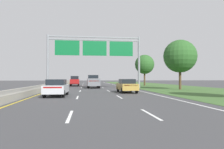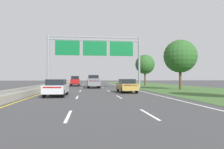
{
  "view_description": "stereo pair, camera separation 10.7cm",
  "coord_description": "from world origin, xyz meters",
  "px_view_note": "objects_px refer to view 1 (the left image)",
  "views": [
    {
      "loc": [
        -1.16,
        1.01,
        1.69
      ],
      "look_at": [
        2.13,
        26.92,
        2.13
      ],
      "focal_mm": 33.53,
      "sensor_mm": 36.0,
      "label": 1
    },
    {
      "loc": [
        -1.06,
        1.0,
        1.69
      ],
      "look_at": [
        2.13,
        26.92,
        2.13
      ],
      "focal_mm": 33.53,
      "sensor_mm": 36.0,
      "label": 2
    }
  ],
  "objects_px": {
    "car_silver_left_lane_sedan": "(57,87)",
    "roadside_tree_far": "(145,64)",
    "car_gold_right_lane_sedan": "(127,85)",
    "pickup_truck_grey": "(93,82)",
    "car_red_left_lane_suv": "(75,81)",
    "roadside_tree_mid": "(180,56)",
    "overhead_sign_gantry": "(95,51)"
  },
  "relations": [
    {
      "from": "car_red_left_lane_suv",
      "to": "roadside_tree_far",
      "type": "xyz_separation_m",
      "value": [
        15.31,
        -1.4,
        3.61
      ]
    },
    {
      "from": "overhead_sign_gantry",
      "to": "roadside_tree_mid",
      "type": "distance_m",
      "value": 13.19
    },
    {
      "from": "car_silver_left_lane_sedan",
      "to": "roadside_tree_mid",
      "type": "height_order",
      "value": "roadside_tree_mid"
    },
    {
      "from": "car_gold_right_lane_sedan",
      "to": "car_silver_left_lane_sedan",
      "type": "bearing_deg",
      "value": 118.07
    },
    {
      "from": "car_silver_left_lane_sedan",
      "to": "roadside_tree_far",
      "type": "xyz_separation_m",
      "value": [
        15.66,
        25.04,
        3.89
      ]
    },
    {
      "from": "car_gold_right_lane_sedan",
      "to": "car_silver_left_lane_sedan",
      "type": "distance_m",
      "value": 8.47
    },
    {
      "from": "pickup_truck_grey",
      "to": "car_red_left_lane_suv",
      "type": "relative_size",
      "value": 1.15
    },
    {
      "from": "overhead_sign_gantry",
      "to": "car_gold_right_lane_sedan",
      "type": "height_order",
      "value": "overhead_sign_gantry"
    },
    {
      "from": "overhead_sign_gantry",
      "to": "car_red_left_lane_suv",
      "type": "xyz_separation_m",
      "value": [
        -3.78,
        12.67,
        -5.0
      ]
    },
    {
      "from": "roadside_tree_mid",
      "to": "car_silver_left_lane_sedan",
      "type": "bearing_deg",
      "value": -150.93
    },
    {
      "from": "car_silver_left_lane_sedan",
      "to": "overhead_sign_gantry",
      "type": "bearing_deg",
      "value": -15.44
    },
    {
      "from": "car_red_left_lane_suv",
      "to": "car_silver_left_lane_sedan",
      "type": "xyz_separation_m",
      "value": [
        -0.34,
        -26.44,
        -0.28
      ]
    },
    {
      "from": "pickup_truck_grey",
      "to": "roadside_tree_mid",
      "type": "xyz_separation_m",
      "value": [
        12.41,
        -6.75,
        3.8
      ]
    },
    {
      "from": "car_red_left_lane_suv",
      "to": "roadside_tree_mid",
      "type": "relative_size",
      "value": 0.65
    },
    {
      "from": "pickup_truck_grey",
      "to": "overhead_sign_gantry",
      "type": "bearing_deg",
      "value": -176.93
    },
    {
      "from": "overhead_sign_gantry",
      "to": "car_gold_right_lane_sedan",
      "type": "relative_size",
      "value": 3.41
    },
    {
      "from": "car_red_left_lane_suv",
      "to": "car_gold_right_lane_sedan",
      "type": "xyz_separation_m",
      "value": [
        7.1,
        -22.41,
        -0.28
      ]
    },
    {
      "from": "pickup_truck_grey",
      "to": "car_red_left_lane_suv",
      "type": "xyz_separation_m",
      "value": [
        -3.64,
        10.58,
        0.02
      ]
    },
    {
      "from": "roadside_tree_mid",
      "to": "roadside_tree_far",
      "type": "distance_m",
      "value": 15.95
    },
    {
      "from": "pickup_truck_grey",
      "to": "car_red_left_lane_suv",
      "type": "distance_m",
      "value": 11.19
    },
    {
      "from": "roadside_tree_far",
      "to": "overhead_sign_gantry",
      "type": "bearing_deg",
      "value": -135.68
    },
    {
      "from": "overhead_sign_gantry",
      "to": "car_red_left_lane_suv",
      "type": "relative_size",
      "value": 3.18
    },
    {
      "from": "pickup_truck_grey",
      "to": "car_red_left_lane_suv",
      "type": "bearing_deg",
      "value": 18.31
    },
    {
      "from": "pickup_truck_grey",
      "to": "roadside_tree_far",
      "type": "bearing_deg",
      "value": -52.5
    },
    {
      "from": "roadside_tree_mid",
      "to": "roadside_tree_far",
      "type": "height_order",
      "value": "roadside_tree_mid"
    },
    {
      "from": "roadside_tree_far",
      "to": "car_gold_right_lane_sedan",
      "type": "bearing_deg",
      "value": -111.34
    },
    {
      "from": "car_gold_right_lane_sedan",
      "to": "overhead_sign_gantry",
      "type": "bearing_deg",
      "value": 18.49
    },
    {
      "from": "car_red_left_lane_suv",
      "to": "roadside_tree_far",
      "type": "relative_size",
      "value": 0.69
    },
    {
      "from": "car_silver_left_lane_sedan",
      "to": "car_gold_right_lane_sedan",
      "type": "bearing_deg",
      "value": -60.36
    },
    {
      "from": "car_red_left_lane_suv",
      "to": "roadside_tree_far",
      "type": "distance_m",
      "value": 15.8
    },
    {
      "from": "car_red_left_lane_suv",
      "to": "roadside_tree_far",
      "type": "bearing_deg",
      "value": -96.2
    },
    {
      "from": "car_gold_right_lane_sedan",
      "to": "roadside_tree_far",
      "type": "distance_m",
      "value": 22.89
    }
  ]
}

